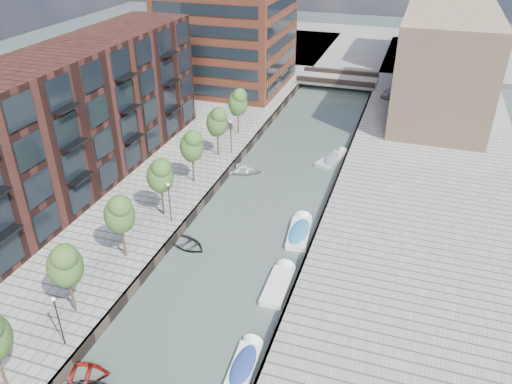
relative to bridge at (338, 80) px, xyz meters
The scene contains 27 objects.
water 32.03m from the bridge, 90.00° to the right, with size 300.00×300.00×0.00m, color #38473F.
quay_left 48.17m from the bridge, 138.37° to the right, with size 60.00×140.00×1.00m, color gray.
quay_right 35.79m from the bridge, 63.43° to the right, with size 20.00×140.00×1.00m, color gray.
quay_wall_left 32.59m from the bridge, 100.79° to the right, with size 0.25×140.00×1.00m, color #332823.
quay_wall_right 32.59m from the bridge, 79.21° to the right, with size 0.25×140.00×1.00m, color #332823.
far_closure 28.01m from the bridge, 90.00° to the left, with size 80.00×40.00×1.00m, color gray.
apartment_block 46.99m from the bridge, 115.46° to the right, with size 8.00×38.00×14.00m, color black.
tan_block_near 19.99m from the bridge, 32.01° to the right, with size 12.00×25.00×14.00m, color #A07F62.
tan_block_far 23.87m from the bridge, 45.00° to the left, with size 12.00×20.00×16.00m, color #A07F62.
bridge is the anchor object (origin of this frame).
tree_1 61.71m from the bridge, 97.93° to the right, with size 2.50×2.50×5.95m.
tree_2 54.81m from the bridge, 98.95° to the right, with size 2.50×2.50×5.95m.
tree_3 47.92m from the bridge, 100.25° to the right, with size 2.50×2.50×5.95m.
tree_4 41.08m from the bridge, 102.00° to the right, with size 2.50×2.50×5.95m.
tree_5 34.30m from the bridge, 104.44° to the right, with size 2.50×2.50×5.95m.
tree_6 27.63m from the bridge, 108.10° to the right, with size 2.50×2.50×5.95m.
lamp_0 64.44m from the bridge, 96.42° to the right, with size 0.24×0.24×4.12m.
lamp_1 48.58m from the bridge, 98.53° to the right, with size 0.24×0.24×4.12m.
lamp_2 32.87m from the bridge, 102.68° to the right, with size 0.24×0.24×4.12m.
sloop_2 65.77m from the bridge, 94.71° to the right, with size 3.28×4.59×0.95m, color maroon.
sloop_3 35.01m from the bridge, 98.42° to the right, with size 3.62×5.07×1.05m, color silver.
sloop_4 50.10m from the bridge, 95.49° to the right, with size 2.86×4.01×0.83m, color black.
motorboat_0 61.22m from the bridge, 85.56° to the right, with size 1.82×4.64×1.52m.
motorboat_2 52.45m from the bridge, 84.90° to the right, with size 1.91×5.24×1.73m.
motorboat_3 44.85m from the bridge, 84.30° to the right, with size 2.46×5.63×1.82m.
motorboat_4 28.52m from the bridge, 80.79° to the right, with size 3.39×5.46×1.72m.
car 10.20m from the bridge, 28.80° to the right, with size 1.53×3.79×1.29m, color gray.
Camera 1 is at (12.77, -11.01, 26.82)m, focal length 35.00 mm.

